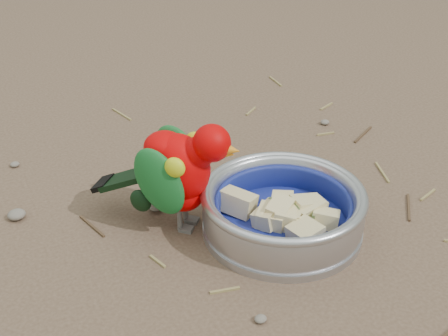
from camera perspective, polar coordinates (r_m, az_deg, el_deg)
name	(u,v)px	position (r m, az deg, el deg)	size (l,w,h in m)	color
ground	(213,243)	(0.79, -0.97, -6.88)	(60.00, 60.00, 0.00)	brown
food_bowl	(282,226)	(0.81, 5.33, -5.28)	(0.21, 0.21, 0.02)	#B2B2BA
bowl_wall	(283,207)	(0.79, 5.44, -3.53)	(0.21, 0.21, 0.04)	#B2B2BA
fruit_wedges	(283,211)	(0.80, 5.41, -3.95)	(0.12, 0.12, 0.03)	beige
lory_parrot	(179,177)	(0.78, -4.18, -0.83)	(0.09, 0.18, 0.15)	#C70001
ground_debris	(226,229)	(0.81, 0.22, -5.59)	(0.90, 0.80, 0.01)	olive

